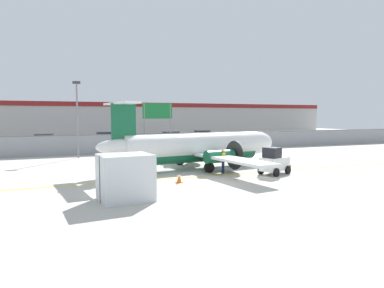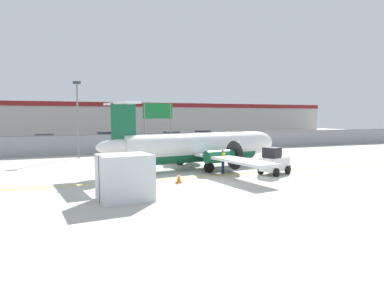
{
  "view_description": "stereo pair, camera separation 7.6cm",
  "coord_description": "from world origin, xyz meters",
  "px_view_note": "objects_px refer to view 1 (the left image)",
  "views": [
    {
      "loc": [
        -10.63,
        -18.62,
        4.01
      ],
      "look_at": [
        -0.61,
        6.34,
        1.8
      ],
      "focal_mm": 32.0,
      "sensor_mm": 36.0,
      "label": 1
    },
    {
      "loc": [
        -10.56,
        -18.65,
        4.01
      ],
      "look_at": [
        -0.61,
        6.34,
        1.8
      ],
      "focal_mm": 32.0,
      "sensor_mm": 36.0,
      "label": 2
    }
  ],
  "objects_px": {
    "cargo_container": "(125,177)",
    "highway_sign": "(157,115)",
    "apron_light_pole": "(77,113)",
    "baggage_tug": "(274,162)",
    "parked_car_1": "(104,137)",
    "commuter_airplane": "(200,147)",
    "ground_crew_worker": "(223,160)",
    "parked_car_2": "(170,137)",
    "traffic_cone_near_left": "(179,178)",
    "parked_car_3": "(203,135)",
    "traffic_cone_near_right": "(209,163)",
    "parked_car_0": "(45,140)"
  },
  "relations": [
    {
      "from": "cargo_container",
      "to": "highway_sign",
      "type": "relative_size",
      "value": 0.47
    },
    {
      "from": "apron_light_pole",
      "to": "highway_sign",
      "type": "bearing_deg",
      "value": 27.69
    },
    {
      "from": "baggage_tug",
      "to": "apron_light_pole",
      "type": "height_order",
      "value": "apron_light_pole"
    },
    {
      "from": "cargo_container",
      "to": "parked_car_1",
      "type": "bearing_deg",
      "value": 78.9
    },
    {
      "from": "commuter_airplane",
      "to": "ground_crew_worker",
      "type": "xyz_separation_m",
      "value": [
        0.56,
        -2.82,
        -0.65
      ]
    },
    {
      "from": "parked_car_2",
      "to": "highway_sign",
      "type": "relative_size",
      "value": 0.78
    },
    {
      "from": "commuter_airplane",
      "to": "parked_car_2",
      "type": "distance_m",
      "value": 25.13
    },
    {
      "from": "traffic_cone_near_left",
      "to": "highway_sign",
      "type": "xyz_separation_m",
      "value": [
        4.44,
        19.92,
        3.83
      ]
    },
    {
      "from": "parked_car_2",
      "to": "parked_car_3",
      "type": "distance_m",
      "value": 6.52
    },
    {
      "from": "highway_sign",
      "to": "traffic_cone_near_right",
      "type": "bearing_deg",
      "value": -90.5
    },
    {
      "from": "commuter_airplane",
      "to": "cargo_container",
      "type": "relative_size",
      "value": 6.24
    },
    {
      "from": "highway_sign",
      "to": "parked_car_3",
      "type": "bearing_deg",
      "value": 46.35
    },
    {
      "from": "highway_sign",
      "to": "ground_crew_worker",
      "type": "bearing_deg",
      "value": -91.4
    },
    {
      "from": "baggage_tug",
      "to": "traffic_cone_near_left",
      "type": "bearing_deg",
      "value": 160.33
    },
    {
      "from": "parked_car_2",
      "to": "parked_car_3",
      "type": "height_order",
      "value": "same"
    },
    {
      "from": "parked_car_2",
      "to": "commuter_airplane",
      "type": "bearing_deg",
      "value": 74.51
    },
    {
      "from": "baggage_tug",
      "to": "parked_car_1",
      "type": "distance_m",
      "value": 32.32
    },
    {
      "from": "cargo_container",
      "to": "apron_light_pole",
      "type": "relative_size",
      "value": 0.35
    },
    {
      "from": "cargo_container",
      "to": "parked_car_2",
      "type": "xyz_separation_m",
      "value": [
        12.94,
        32.4,
        -0.21
      ]
    },
    {
      "from": "parked_car_0",
      "to": "highway_sign",
      "type": "distance_m",
      "value": 15.77
    },
    {
      "from": "parked_car_1",
      "to": "parked_car_2",
      "type": "xyz_separation_m",
      "value": [
        9.39,
        -2.52,
        0.0
      ]
    },
    {
      "from": "baggage_tug",
      "to": "ground_crew_worker",
      "type": "xyz_separation_m",
      "value": [
        -3.08,
        1.66,
        0.1
      ]
    },
    {
      "from": "apron_light_pole",
      "to": "highway_sign",
      "type": "distance_m",
      "value": 10.48
    },
    {
      "from": "cargo_container",
      "to": "parked_car_2",
      "type": "relative_size",
      "value": 0.6
    },
    {
      "from": "commuter_airplane",
      "to": "parked_car_0",
      "type": "distance_m",
      "value": 26.74
    },
    {
      "from": "ground_crew_worker",
      "to": "parked_car_0",
      "type": "xyz_separation_m",
      "value": [
        -12.05,
        26.95,
        -0.06
      ]
    },
    {
      "from": "cargo_container",
      "to": "parked_car_0",
      "type": "relative_size",
      "value": 0.59
    },
    {
      "from": "ground_crew_worker",
      "to": "parked_car_3",
      "type": "bearing_deg",
      "value": 105.71
    },
    {
      "from": "baggage_tug",
      "to": "parked_car_3",
      "type": "bearing_deg",
      "value": 52.29
    },
    {
      "from": "highway_sign",
      "to": "apron_light_pole",
      "type": "bearing_deg",
      "value": -152.31
    },
    {
      "from": "cargo_container",
      "to": "highway_sign",
      "type": "xyz_separation_m",
      "value": [
        8.24,
        22.98,
        3.04
      ]
    },
    {
      "from": "commuter_airplane",
      "to": "traffic_cone_near_right",
      "type": "relative_size",
      "value": 25.11
    },
    {
      "from": "parked_car_0",
      "to": "parked_car_1",
      "type": "xyz_separation_m",
      "value": [
        7.8,
        2.86,
        0.0
      ]
    },
    {
      "from": "commuter_airplane",
      "to": "highway_sign",
      "type": "xyz_separation_m",
      "value": [
        0.99,
        15.06,
        2.54
      ]
    },
    {
      "from": "parked_car_3",
      "to": "apron_light_pole",
      "type": "height_order",
      "value": "apron_light_pole"
    },
    {
      "from": "baggage_tug",
      "to": "highway_sign",
      "type": "bearing_deg",
      "value": 74.93
    },
    {
      "from": "baggage_tug",
      "to": "traffic_cone_near_left",
      "type": "distance_m",
      "value": 7.11
    },
    {
      "from": "parked_car_1",
      "to": "traffic_cone_near_right",
      "type": "bearing_deg",
      "value": 99.66
    },
    {
      "from": "apron_light_pole",
      "to": "highway_sign",
      "type": "xyz_separation_m",
      "value": [
        9.28,
        4.87,
        -0.16
      ]
    },
    {
      "from": "ground_crew_worker",
      "to": "parked_car_0",
      "type": "relative_size",
      "value": 0.39
    },
    {
      "from": "traffic_cone_near_left",
      "to": "parked_car_2",
      "type": "bearing_deg",
      "value": 72.7
    },
    {
      "from": "parked_car_2",
      "to": "highway_sign",
      "type": "height_order",
      "value": "highway_sign"
    },
    {
      "from": "parked_car_3",
      "to": "highway_sign",
      "type": "distance_m",
      "value": 16.12
    },
    {
      "from": "apron_light_pole",
      "to": "parked_car_0",
      "type": "bearing_deg",
      "value": 102.97
    },
    {
      "from": "parked_car_1",
      "to": "parked_car_2",
      "type": "bearing_deg",
      "value": 164.98
    },
    {
      "from": "parked_car_1",
      "to": "parked_car_3",
      "type": "distance_m",
      "value": 15.59
    },
    {
      "from": "parked_car_2",
      "to": "apron_light_pole",
      "type": "xyz_separation_m",
      "value": [
        -13.97,
        -14.28,
        3.41
      ]
    },
    {
      "from": "highway_sign",
      "to": "parked_car_1",
      "type": "bearing_deg",
      "value": 111.45
    },
    {
      "from": "traffic_cone_near_right",
      "to": "parked_car_1",
      "type": "xyz_separation_m",
      "value": [
        -4.56,
        26.78,
        0.58
      ]
    },
    {
      "from": "baggage_tug",
      "to": "traffic_cone_near_left",
      "type": "height_order",
      "value": "baggage_tug"
    }
  ]
}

